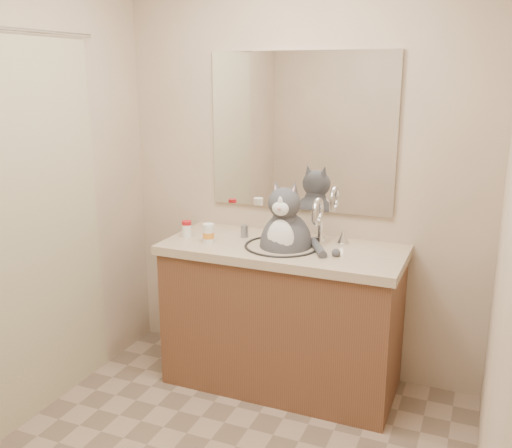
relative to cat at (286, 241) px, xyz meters
The scene contains 8 objects.
room 1.01m from the cat, 91.09° to the right, with size 2.22×2.52×2.42m.
vanity 0.43m from the cat, 156.68° to the left, with size 1.34×0.59×1.12m.
mirror 0.64m from the cat, 93.73° to the left, with size 1.10×0.02×0.90m, color white.
shower_curtain 1.38m from the cat, 141.27° to the right, with size 0.02×1.30×1.93m.
cat is the anchor object (origin of this frame).
pill_bottle_redcap 0.60m from the cat, behind, with size 0.07×0.07×0.10m.
pill_bottle_orange 0.44m from the cat, 166.69° to the right, with size 0.08×0.08×0.11m.
grey_canister 0.29m from the cat, 164.70° to the left, with size 0.05×0.05×0.07m.
Camera 1 is at (1.03, -1.89, 1.78)m, focal length 40.00 mm.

